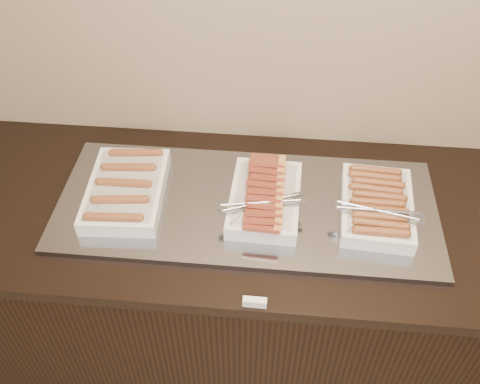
% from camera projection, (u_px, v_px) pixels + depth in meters
% --- Properties ---
extents(counter, '(2.06, 0.76, 0.90)m').
position_uv_depth(counter, '(253.00, 290.00, 2.02)').
color(counter, black).
rests_on(counter, ground).
extents(warming_tray, '(1.20, 0.50, 0.02)m').
position_uv_depth(warming_tray, '(247.00, 206.00, 1.70)').
color(warming_tray, gray).
rests_on(warming_tray, counter).
extents(dish_left, '(0.25, 0.37, 0.07)m').
position_uv_depth(dish_left, '(126.00, 189.00, 1.70)').
color(dish_left, silver).
rests_on(dish_left, warming_tray).
extents(dish_center, '(0.27, 0.34, 0.10)m').
position_uv_depth(dish_center, '(265.00, 198.00, 1.66)').
color(dish_center, silver).
rests_on(dish_center, warming_tray).
extents(dish_right, '(0.27, 0.34, 0.08)m').
position_uv_depth(dish_right, '(377.00, 206.00, 1.64)').
color(dish_right, silver).
rests_on(dish_right, warming_tray).
extents(label_holder, '(0.07, 0.02, 0.03)m').
position_uv_depth(label_holder, '(255.00, 302.00, 1.44)').
color(label_holder, silver).
rests_on(label_holder, counter).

